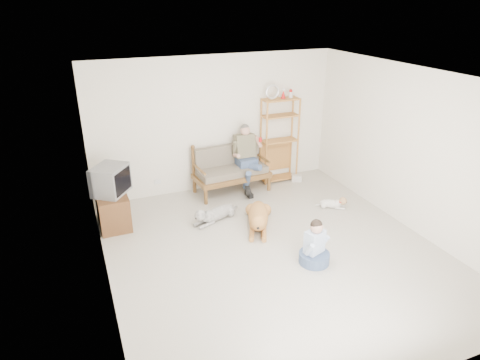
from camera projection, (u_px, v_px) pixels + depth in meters
name	position (u px, v px, depth m)	size (l,w,h in m)	color
floor	(275.00, 252.00, 6.73)	(5.50, 5.50, 0.00)	beige
ceiling	(281.00, 78.00, 5.66)	(5.50, 5.50, 0.00)	white
wall_back	(215.00, 124.00, 8.53)	(5.00, 5.00, 0.00)	silver
wall_front	(415.00, 280.00, 3.85)	(5.00, 5.00, 0.00)	silver
wall_left	(98.00, 201.00, 5.33)	(5.50, 5.50, 0.00)	silver
wall_right	(413.00, 151.00, 7.06)	(5.50, 5.50, 0.00)	silver
loveseat	(231.00, 168.00, 8.67)	(1.55, 0.82, 0.95)	brown
man	(247.00, 163.00, 8.57)	(0.52, 0.74, 1.20)	#465780
etagere	(279.00, 140.00, 9.00)	(0.80, 0.35, 2.09)	#C3893D
book_stack	(297.00, 178.00, 9.27)	(0.21, 0.15, 0.13)	white
tv_stand	(112.00, 209.00, 7.43)	(0.51, 0.91, 0.60)	brown
crt_tv	(111.00, 180.00, 7.21)	(0.73, 0.75, 0.49)	slate
wall_outlet	(157.00, 182.00, 8.50)	(0.12, 0.02, 0.08)	silver
golden_retriever	(258.00, 217.00, 7.40)	(0.73, 1.33, 0.43)	#B77A3F
shaggy_dog	(214.00, 214.00, 7.61)	(1.01, 0.53, 0.32)	silver
terrier	(334.00, 203.00, 8.08)	(0.54, 0.41, 0.23)	white
child	(315.00, 247.00, 6.36)	(0.46, 0.46, 0.73)	#465780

